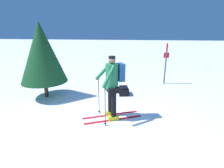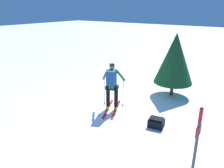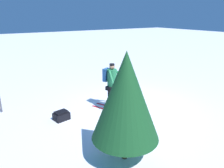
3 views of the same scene
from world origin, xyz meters
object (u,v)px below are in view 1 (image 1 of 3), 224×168
(pine_tree, at_px, (42,53))
(trail_marker, at_px, (166,60))
(dropped_backpack, at_px, (124,91))
(skier, at_px, (113,83))

(pine_tree, bearing_deg, trail_marker, 115.81)
(dropped_backpack, relative_size, pine_tree, 0.21)
(skier, relative_size, pine_tree, 0.65)
(skier, height_order, dropped_backpack, skier)
(trail_marker, relative_size, pine_tree, 0.68)
(skier, xyz_separation_m, dropped_backpack, (-1.95, 0.20, -0.90))
(dropped_backpack, height_order, pine_tree, pine_tree)
(skier, xyz_separation_m, trail_marker, (-3.63, 2.03, 0.07))
(dropped_backpack, xyz_separation_m, trail_marker, (-1.69, 1.82, 0.97))
(trail_marker, bearing_deg, skier, -29.14)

